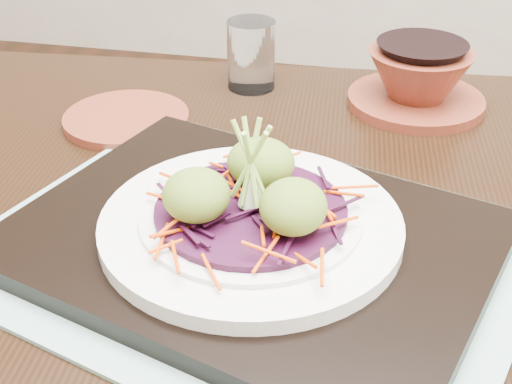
% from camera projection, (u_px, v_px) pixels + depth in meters
% --- Properties ---
extents(dining_table, '(1.15, 0.82, 0.68)m').
position_uv_depth(dining_table, '(280.00, 283.00, 0.72)').
color(dining_table, black).
rests_on(dining_table, ground).
extents(placemat, '(0.54, 0.48, 0.00)m').
position_uv_depth(placemat, '(251.00, 250.00, 0.62)').
color(placemat, '#7EA39C').
rests_on(placemat, dining_table).
extents(serving_tray, '(0.47, 0.40, 0.02)m').
position_uv_depth(serving_tray, '(251.00, 240.00, 0.61)').
color(serving_tray, black).
rests_on(serving_tray, placemat).
extents(white_plate, '(0.26, 0.26, 0.02)m').
position_uv_depth(white_plate, '(251.00, 223.00, 0.60)').
color(white_plate, silver).
rests_on(white_plate, serving_tray).
extents(cabbage_bed, '(0.16, 0.16, 0.01)m').
position_uv_depth(cabbage_bed, '(251.00, 211.00, 0.59)').
color(cabbage_bed, '#310924').
rests_on(cabbage_bed, white_plate).
extents(carrot_julienne, '(0.20, 0.20, 0.01)m').
position_uv_depth(carrot_julienne, '(251.00, 203.00, 0.59)').
color(carrot_julienne, '#DF4103').
rests_on(carrot_julienne, cabbage_bed).
extents(guacamole_scoops, '(0.14, 0.12, 0.04)m').
position_uv_depth(guacamole_scoops, '(251.00, 188.00, 0.58)').
color(guacamole_scoops, '#587623').
rests_on(guacamole_scoops, cabbage_bed).
extents(scallion_garnish, '(0.06, 0.06, 0.09)m').
position_uv_depth(scallion_garnish, '(251.00, 166.00, 0.57)').
color(scallion_garnish, '#9BCA51').
rests_on(scallion_garnish, cabbage_bed).
extents(terracotta_side_plate, '(0.18, 0.18, 0.01)m').
position_uv_depth(terracotta_side_plate, '(126.00, 119.00, 0.83)').
color(terracotta_side_plate, '#602416').
rests_on(terracotta_side_plate, dining_table).
extents(water_glass, '(0.06, 0.06, 0.09)m').
position_uv_depth(water_glass, '(251.00, 55.00, 0.90)').
color(water_glass, white).
rests_on(water_glass, dining_table).
extents(terracotta_bowl_set, '(0.19, 0.19, 0.07)m').
position_uv_depth(terracotta_bowl_set, '(418.00, 82.00, 0.86)').
color(terracotta_bowl_set, '#602416').
rests_on(terracotta_bowl_set, dining_table).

